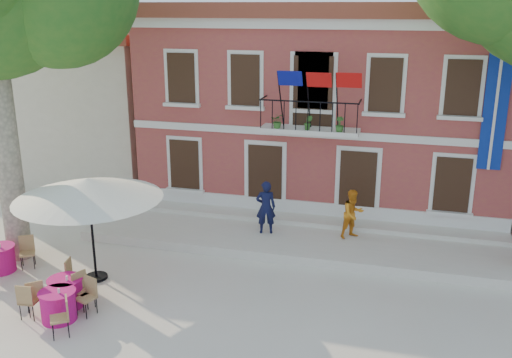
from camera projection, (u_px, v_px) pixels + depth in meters
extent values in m
plane|color=beige|center=(194.00, 300.00, 14.97)|extent=(90.00, 90.00, 0.00)
cube|color=#A34B3B|center=(329.00, 108.00, 22.66)|extent=(13.00, 8.00, 7.00)
cube|color=brown|center=(333.00, 9.00, 21.56)|extent=(13.50, 8.50, 0.50)
cube|color=silver|center=(315.00, 23.00, 18.03)|extent=(13.30, 0.35, 0.35)
cube|color=silver|center=(310.00, 130.00, 18.55)|extent=(3.20, 0.90, 0.15)
cube|color=black|center=(308.00, 102.00, 17.89)|extent=(3.20, 0.04, 0.04)
cube|color=navy|center=(495.00, 112.00, 17.27)|extent=(0.70, 0.05, 3.60)
cube|color=navy|center=(278.00, 78.00, 17.58)|extent=(0.76, 0.27, 0.47)
cube|color=red|center=(307.00, 79.00, 17.35)|extent=(0.76, 0.29, 0.47)
cube|color=red|center=(336.00, 80.00, 17.12)|extent=(0.76, 0.27, 0.47)
imported|color=#26591E|center=(278.00, 121.00, 18.44)|extent=(0.43, 0.37, 0.48)
imported|color=#26591E|center=(308.00, 123.00, 18.19)|extent=(0.26, 0.21, 0.48)
imported|color=#26591E|center=(340.00, 124.00, 17.93)|extent=(0.27, 0.27, 0.48)
cube|color=beige|center=(87.00, 103.00, 26.62)|extent=(9.00, 9.00, 6.00)
cube|color=brown|center=(81.00, 33.00, 25.69)|extent=(9.40, 9.40, 0.40)
cube|color=silver|center=(301.00, 239.00, 18.48)|extent=(14.00, 3.40, 0.30)
cylinder|color=#A59E84|center=(6.00, 146.00, 16.53)|extent=(0.73, 0.73, 7.00)
cylinder|color=black|center=(96.00, 277.00, 16.13)|extent=(0.63, 0.63, 0.08)
cylinder|color=black|center=(92.00, 235.00, 15.75)|extent=(0.07, 0.07, 2.63)
cone|color=white|center=(88.00, 188.00, 15.35)|extent=(3.99, 3.99, 0.58)
imported|color=#0F1334|center=(266.00, 207.00, 18.34)|extent=(0.73, 0.59, 1.76)
imported|color=orange|center=(353.00, 214.00, 18.00)|extent=(0.97, 0.96, 1.58)
cylinder|color=#CD1379|center=(66.00, 293.00, 14.55)|extent=(0.84, 0.84, 0.75)
cylinder|color=#CD1379|center=(65.00, 279.00, 14.43)|extent=(0.90, 0.90, 0.02)
cube|color=tan|center=(86.00, 297.00, 14.13)|extent=(0.53, 0.53, 0.95)
cube|color=tan|center=(76.00, 276.00, 15.23)|extent=(0.50, 0.50, 0.95)
cube|color=tan|center=(35.00, 296.00, 14.19)|extent=(0.59, 0.59, 0.95)
cylinder|color=#CD1379|center=(58.00, 306.00, 13.91)|extent=(0.84, 0.84, 0.75)
cylinder|color=#CD1379|center=(57.00, 292.00, 13.80)|extent=(0.90, 0.90, 0.02)
cube|color=tan|center=(84.00, 291.00, 14.44)|extent=(0.55, 0.55, 0.95)
cube|color=tan|center=(29.00, 300.00, 13.99)|extent=(0.46, 0.46, 0.95)
cube|color=tan|center=(59.00, 318.00, 13.21)|extent=(0.59, 0.59, 0.95)
cylinder|color=#CD1379|center=(0.00, 259.00, 16.47)|extent=(0.84, 0.84, 0.75)
cube|color=tan|center=(27.00, 253.00, 16.66)|extent=(0.58, 0.58, 0.95)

